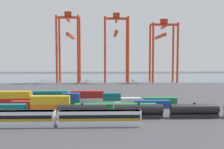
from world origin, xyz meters
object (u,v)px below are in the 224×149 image
passenger_train (57,118)px  gantry_crane_central (116,41)px  shipping_container_13 (51,102)px  gantry_crane_east (163,44)px  shipping_container_4 (137,107)px  shipping_container_10 (152,104)px  gantry_crane_west (69,41)px  shipping_container_3 (94,108)px  freight_tank_row (166,111)px

passenger_train → gantry_crane_central: (20.48, 122.08, 28.30)m
shipping_container_13 → gantry_crane_east: bearing=56.1°
shipping_container_4 → gantry_crane_east: 113.79m
gantry_crane_east → shipping_container_13: bearing=-123.9°
passenger_train → shipping_container_10: passenger_train is taller
shipping_container_13 → gantry_crane_west: bearing=94.2°
shipping_container_10 → gantry_crane_west: 112.69m
gantry_crane_central → gantry_crane_east: (34.98, -0.12, -2.07)m
shipping_container_10 → gantry_crane_central: (-7.96, 99.74, 29.15)m
shipping_container_4 → gantry_crane_central: bearing=91.1°
gantry_crane_central → shipping_container_10: bearing=-85.4°
shipping_container_3 → gantry_crane_central: (11.85, 105.59, 29.15)m
freight_tank_row → shipping_container_13: bearing=151.4°
passenger_train → gantry_crane_east: bearing=65.5°
shipping_container_4 → gantry_crane_west: (-36.93, 105.91, 29.04)m
freight_tank_row → gantry_crane_central: bearing=94.6°
freight_tank_row → shipping_container_3: freight_tank_row is taller
passenger_train → gantry_crane_east: 136.52m
freight_tank_row → gantry_crane_central: gantry_crane_central is taller
shipping_container_13 → gantry_crane_west: 98.82m
freight_tank_row → shipping_container_3: size_ratio=5.10×
shipping_container_13 → gantry_crane_central: 102.25m
gantry_crane_west → shipping_container_13: bearing=-85.8°
passenger_train → shipping_container_10: 36.18m
shipping_container_13 → gantry_crane_east: (63.09, 93.76, 27.08)m
passenger_train → freight_tank_row: bearing=14.8°
shipping_container_4 → shipping_container_10: (6.02, 5.85, 0.00)m
shipping_container_4 → gantry_crane_east: bearing=72.6°
shipping_container_4 → gantry_crane_east: (33.03, 105.47, 27.08)m
freight_tank_row → shipping_container_13: size_ratio=5.10×
shipping_container_4 → gantry_crane_west: size_ratio=0.24×
gantry_crane_central → gantry_crane_east: bearing=-0.2°
shipping_container_13 → gantry_crane_east: 116.21m
shipping_container_3 → gantry_crane_east: bearing=66.1°
passenger_train → shipping_container_4: size_ratio=3.50×
shipping_container_4 → passenger_train: bearing=-143.7°
shipping_container_3 → gantry_crane_central: gantry_crane_central is taller
passenger_train → shipping_container_13: passenger_train is taller
shipping_container_4 → gantry_crane_west: bearing=109.2°
passenger_train → gantry_crane_west: 126.44m
passenger_train → shipping_container_3: 18.63m
passenger_train → gantry_crane_central: gantry_crane_central is taller
shipping_container_3 → shipping_container_4: size_ratio=1.00×
shipping_container_4 → shipping_container_13: size_ratio=1.00×
passenger_train → shipping_container_3: bearing=62.4°
gantry_crane_east → shipping_container_10: bearing=-105.2°
freight_tank_row → gantry_crane_west: bearing=111.1°
shipping_container_10 → passenger_train: bearing=-141.8°
shipping_container_3 → gantry_crane_west: 112.23m
shipping_container_3 → shipping_container_10: (19.82, 5.85, 0.00)m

